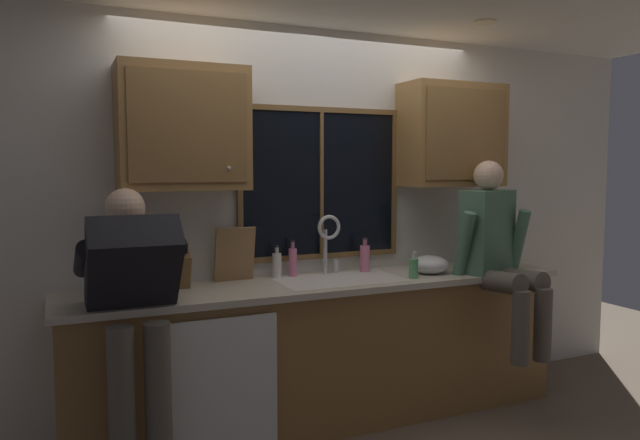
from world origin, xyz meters
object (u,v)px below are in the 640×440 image
object	(u,v)px
soap_dispenser	(414,268)
cutting_board	(235,254)
person_standing	(134,304)
mixing_bowl	(430,265)
person_sitting_on_counter	(497,247)
bottle_tall_clear	(277,265)
knife_block	(179,270)
bottle_green_glass	(365,258)
bottle_amber_small	(293,261)

from	to	relation	value
soap_dispenser	cutting_board	bearing A→B (deg)	160.99
person_standing	mixing_bowl	bearing A→B (deg)	7.30
person_sitting_on_counter	bottle_tall_clear	size ratio (longest dim) A/B	5.93
knife_block	bottle_tall_clear	distance (m)	0.65
cutting_board	mixing_bowl	world-z (taller)	cutting_board
person_sitting_on_counter	bottle_green_glass	distance (m)	0.88
knife_block	bottle_tall_clear	size ratio (longest dim) A/B	1.51
person_sitting_on_counter	cutting_board	xyz separation A→B (m)	(-1.66, 0.48, -0.01)
cutting_board	bottle_tall_clear	xyz separation A→B (m)	(0.28, -0.00, -0.08)
bottle_green_glass	bottle_amber_small	distance (m)	0.52
person_sitting_on_counter	bottle_tall_clear	xyz separation A→B (m)	(-1.38, 0.48, -0.10)
person_sitting_on_counter	bottle_green_glass	xyz separation A→B (m)	(-0.75, 0.45, -0.09)
person_standing	soap_dispenser	world-z (taller)	person_standing
mixing_bowl	bottle_green_glass	xyz separation A→B (m)	(-0.38, 0.22, 0.04)
cutting_board	bottle_green_glass	xyz separation A→B (m)	(0.91, -0.03, -0.07)
bottle_tall_clear	bottle_green_glass	bearing A→B (deg)	-2.80
cutting_board	bottle_amber_small	distance (m)	0.40
cutting_board	mixing_bowl	size ratio (longest dim) A/B	1.37
knife_block	bottle_amber_small	bearing A→B (deg)	6.76
person_standing	bottle_green_glass	xyz separation A→B (m)	(1.58, 0.48, 0.07)
cutting_board	bottle_tall_clear	size ratio (longest dim) A/B	1.64
cutting_board	bottle_amber_small	world-z (taller)	cutting_board
bottle_tall_clear	soap_dispenser	bearing A→B (deg)	-24.73
person_standing	person_sitting_on_counter	world-z (taller)	person_sitting_on_counter
person_sitting_on_counter	soap_dispenser	size ratio (longest dim) A/B	7.16
knife_block	bottle_amber_small	size ratio (longest dim) A/B	1.33
person_standing	knife_block	world-z (taller)	person_standing
person_standing	person_sitting_on_counter	bearing A→B (deg)	0.61
mixing_bowl	bottle_tall_clear	bearing A→B (deg)	165.78
person_standing	person_sitting_on_counter	size ratio (longest dim) A/B	1.21
cutting_board	mixing_bowl	xyz separation A→B (m)	(1.29, -0.26, -0.11)
bottle_amber_small	cutting_board	bearing A→B (deg)	-179.11
person_sitting_on_counter	bottle_green_glass	size ratio (longest dim) A/B	5.31
person_sitting_on_counter	bottle_tall_clear	bearing A→B (deg)	160.77
cutting_board	bottle_green_glass	world-z (taller)	cutting_board
person_standing	bottle_tall_clear	distance (m)	1.08
person_sitting_on_counter	bottle_amber_small	world-z (taller)	person_sitting_on_counter
knife_block	bottle_amber_small	world-z (taller)	knife_block
knife_block	bottle_amber_small	xyz separation A→B (m)	(0.76, 0.09, -0.01)
person_standing	bottle_tall_clear	bearing A→B (deg)	28.00
knife_block	bottle_green_glass	xyz separation A→B (m)	(1.27, 0.05, -0.01)
knife_block	person_sitting_on_counter	bearing A→B (deg)	-11.19
soap_dispenser	bottle_tall_clear	bearing A→B (deg)	155.27
bottle_green_glass	bottle_amber_small	size ratio (longest dim) A/B	0.99
cutting_board	person_sitting_on_counter	bearing A→B (deg)	-16.27
knife_block	soap_dispenser	size ratio (longest dim) A/B	1.83
bottle_green_glass	mixing_bowl	bearing A→B (deg)	-30.65
bottle_green_glass	soap_dispenser	bearing A→B (deg)	-62.83
soap_dispenser	knife_block	bearing A→B (deg)	168.72
cutting_board	soap_dispenser	bearing A→B (deg)	-19.01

